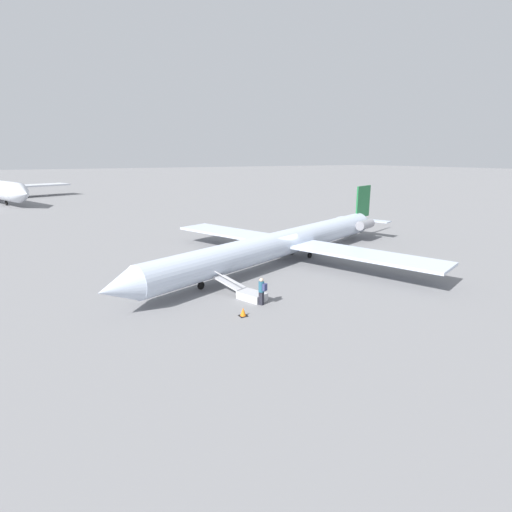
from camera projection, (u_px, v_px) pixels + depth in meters
ground_plane at (282, 263)px, 34.74m from camera, size 600.00×600.00×0.00m
airplane_main at (288, 242)px, 34.99m from camera, size 32.92×26.14×5.78m
boarding_stairs at (247, 293)px, 25.92m from camera, size 2.35×4.11×1.52m
passenger at (262, 290)px, 24.60m from camera, size 0.44×0.57×1.74m
traffic_cone_near_stairs at (243, 312)px, 23.05m from camera, size 0.47×0.47×0.51m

